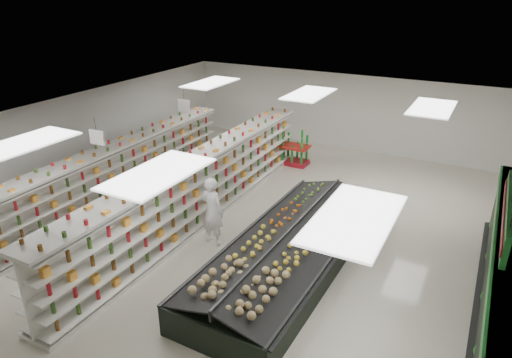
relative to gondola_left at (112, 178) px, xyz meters
The scene contains 14 objects.
floor 4.89m from the gondola_left, ahead, with size 16.00×16.00×0.00m, color beige.
ceiling 5.34m from the gondola_left, ahead, with size 14.00×16.00×0.02m, color white.
wall_back 9.99m from the gondola_left, 61.52° to the left, with size 14.00×0.02×3.20m, color white.
wall_left 2.48m from the gondola_left, 161.39° to the left, with size 0.02×16.00×3.20m, color white.
produce_wall_case 11.31m from the gondola_left, ahead, with size 0.93×8.00×2.20m.
aisle_sign_near 2.44m from the gondola_left, 52.56° to the right, with size 0.52×0.06×0.75m.
aisle_sign_far 3.46m from the gondola_left, 70.96° to the left, with size 0.52×0.06×0.75m.
hortifruti_banner 11.16m from the gondola_left, ahead, with size 0.12×3.20×0.95m.
gondola_left is the anchor object (origin of this frame).
gondola_center 3.15m from the gondola_left, ahead, with size 1.04×11.95×2.07m.
produce_island 6.56m from the gondola_left, ahead, with size 2.71×7.20×1.07m.
soda_endcap 7.05m from the gondola_left, 57.35° to the left, with size 1.10×0.75×1.41m.
shopper_main 4.26m from the gondola_left, ahead, with size 0.72×0.47×1.96m, color silver.
shopper_background 6.03m from the gondola_left, 72.87° to the left, with size 0.75×0.46×1.53m, color tan.
Camera 1 is at (5.64, -10.47, 6.64)m, focal length 32.00 mm.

